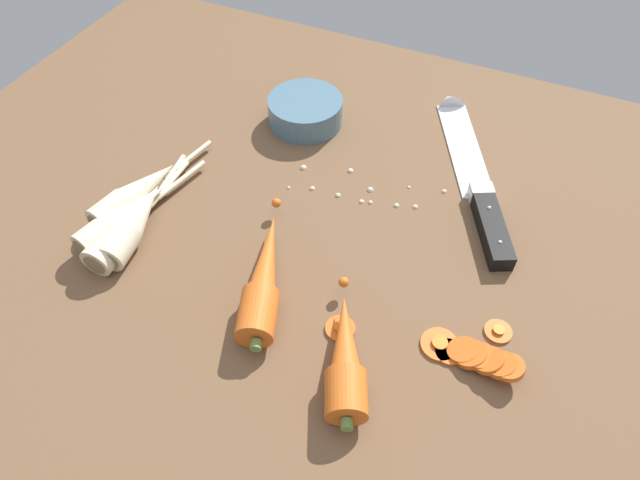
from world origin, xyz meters
TOP-DOWN VIEW (x-y plane):
  - ground_plane at (0.00, 0.00)cm, footprint 120.00×90.00cm
  - chefs_knife at (13.16, 19.44)cm, footprint 18.41×32.61cm
  - whole_carrot at (-3.27, -10.21)cm, footprint 9.70×20.20cm
  - whole_carrot_second at (8.97, -15.68)cm, footprint 9.26×16.26cm
  - parsnip_front at (-23.36, -8.88)cm, footprint 6.62×20.33cm
  - parsnip_mid_left at (-22.16, -10.00)cm, footprint 4.26×20.16cm
  - parsnip_mid_right at (-21.89, -9.04)cm, footprint 5.57×19.94cm
  - parsnip_back at (-24.52, -4.91)cm, footprint 6.36×20.27cm
  - carrot_slice_stack at (21.43, -9.40)cm, footprint 9.12×3.94cm
  - carrot_slice_stray_near at (17.16, -9.05)cm, footprint 4.07×4.07cm
  - carrot_slice_stray_mid at (6.75, -11.61)cm, footprint 3.31×3.31cm
  - carrot_slice_stray_far at (22.54, -4.90)cm, footprint 3.02×3.02cm
  - prep_bowl at (-12.06, 19.49)cm, footprint 11.00×11.00cm
  - mince_crumbs at (0.46, 9.48)cm, footprint 19.92×8.42cm

SIDE VIEW (x-z plane):
  - ground_plane at x=0.00cm, z-range -4.00..0.00cm
  - carrot_slice_stray_near at x=17.16cm, z-range 0.01..0.71cm
  - carrot_slice_stray_far at x=22.54cm, z-range 0.01..0.71cm
  - carrot_slice_stray_mid at x=6.75cm, z-range 0.01..0.71cm
  - mince_crumbs at x=0.46cm, z-range -0.07..0.80cm
  - chefs_knife at x=13.16cm, z-range -1.44..2.74cm
  - carrot_slice_stack at x=21.43cm, z-range -0.40..2.54cm
  - parsnip_front at x=-23.36cm, z-range -0.02..3.98cm
  - parsnip_back at x=-24.52cm, z-range -0.02..3.98cm
  - parsnip_mid_left at x=-22.16cm, z-range -0.02..3.98cm
  - parsnip_mid_right at x=-21.89cm, z-range -0.02..3.98cm
  - whole_carrot at x=-3.27cm, z-range 0.00..4.20cm
  - whole_carrot_second at x=8.97cm, z-range 0.00..4.20cm
  - prep_bowl at x=-12.06cm, z-range 0.15..4.15cm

